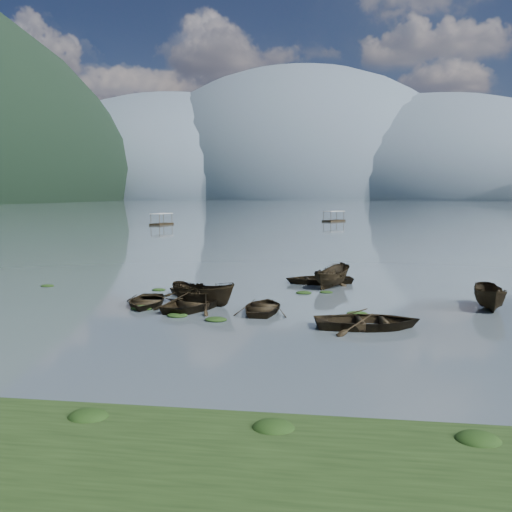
# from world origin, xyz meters

# --- Properties ---
(ground_plane) EXTENTS (2400.00, 2400.00, 0.00)m
(ground_plane) POSITION_xyz_m (0.00, 0.00, 0.00)
(ground_plane) COLOR #49555C
(near_shore) EXTENTS (60.00, 6.00, 0.50)m
(near_shore) POSITION_xyz_m (0.00, -14.00, 0.00)
(near_shore) COLOR black
(near_shore) RESTS_ON ground
(haze_mtn_a) EXTENTS (520.00, 520.00, 280.00)m
(haze_mtn_a) POSITION_xyz_m (-260.00, 900.00, 0.00)
(haze_mtn_a) COLOR #475666
(haze_mtn_a) RESTS_ON ground
(haze_mtn_b) EXTENTS (520.00, 520.00, 340.00)m
(haze_mtn_b) POSITION_xyz_m (-60.00, 900.00, 0.00)
(haze_mtn_b) COLOR #475666
(haze_mtn_b) RESTS_ON ground
(haze_mtn_c) EXTENTS (520.00, 520.00, 260.00)m
(haze_mtn_c) POSITION_xyz_m (140.00, 900.00, 0.00)
(haze_mtn_c) COLOR #475666
(haze_mtn_c) RESTS_ON ground
(rowboat_0) EXTENTS (3.48, 4.48, 0.85)m
(rowboat_0) POSITION_xyz_m (-5.00, 4.03, 0.00)
(rowboat_0) COLOR black
(rowboat_0) RESTS_ON ground
(rowboat_1) EXTENTS (4.79, 5.65, 1.00)m
(rowboat_1) POSITION_xyz_m (-2.07, 3.74, 0.00)
(rowboat_1) COLOR black
(rowboat_1) RESTS_ON ground
(rowboat_2) EXTENTS (4.32, 2.77, 1.56)m
(rowboat_2) POSITION_xyz_m (-1.90, 4.70, 0.00)
(rowboat_2) COLOR black
(rowboat_2) RESTS_ON ground
(rowboat_3) EXTENTS (2.90, 4.03, 0.83)m
(rowboat_3) POSITION_xyz_m (1.68, 3.42, 0.00)
(rowboat_3) COLOR black
(rowboat_3) RESTS_ON ground
(rowboat_4) EXTENTS (5.34, 4.17, 1.01)m
(rowboat_4) POSITION_xyz_m (6.94, 0.37, 0.00)
(rowboat_4) COLOR black
(rowboat_4) RESTS_ON ground
(rowboat_5) EXTENTS (1.90, 4.15, 1.55)m
(rowboat_5) POSITION_xyz_m (13.68, 5.90, 0.00)
(rowboat_5) COLOR black
(rowboat_5) RESTS_ON ground
(rowboat_6) EXTENTS (5.23, 5.05, 0.88)m
(rowboat_6) POSITION_xyz_m (-2.86, 7.14, 0.00)
(rowboat_6) COLOR black
(rowboat_6) RESTS_ON ground
(rowboat_7) EXTENTS (5.24, 4.22, 0.96)m
(rowboat_7) POSITION_xyz_m (4.20, 13.52, 0.00)
(rowboat_7) COLOR black
(rowboat_7) RESTS_ON ground
(rowboat_8) EXTENTS (3.07, 4.53, 1.64)m
(rowboat_8) POSITION_xyz_m (5.11, 12.15, 0.00)
(rowboat_8) COLOR black
(rowboat_8) RESTS_ON ground
(weed_clump_0) EXTENTS (1.20, 0.98, 0.26)m
(weed_clump_0) POSITION_xyz_m (-4.87, 2.97, 0.00)
(weed_clump_0) COLOR black
(weed_clump_0) RESTS_ON ground
(weed_clump_1) EXTENTS (1.06, 0.85, 0.23)m
(weed_clump_1) POSITION_xyz_m (-2.47, 1.49, 0.00)
(weed_clump_1) COLOR black
(weed_clump_1) RESTS_ON ground
(weed_clump_2) EXTENTS (1.09, 0.88, 0.24)m
(weed_clump_2) POSITION_xyz_m (-0.33, 0.83, 0.00)
(weed_clump_2) COLOR black
(weed_clump_2) RESTS_ON ground
(weed_clump_3) EXTENTS (0.83, 0.70, 0.18)m
(weed_clump_3) POSITION_xyz_m (4.80, 9.67, 0.00)
(weed_clump_3) COLOR black
(weed_clump_3) RESTS_ON ground
(weed_clump_4) EXTENTS (1.09, 0.86, 0.23)m
(weed_clump_4) POSITION_xyz_m (6.55, 3.28, 0.00)
(weed_clump_4) COLOR black
(weed_clump_4) RESTS_ON ground
(weed_clump_5) EXTENTS (0.91, 0.73, 0.19)m
(weed_clump_5) POSITION_xyz_m (-13.80, 9.45, 0.00)
(weed_clump_5) COLOR black
(weed_clump_5) RESTS_ON ground
(weed_clump_6) EXTENTS (0.90, 0.75, 0.19)m
(weed_clump_6) POSITION_xyz_m (-5.89, 9.02, 0.00)
(weed_clump_6) COLOR black
(weed_clump_6) RESTS_ON ground
(weed_clump_7) EXTENTS (1.00, 0.80, 0.22)m
(weed_clump_7) POSITION_xyz_m (3.42, 9.20, 0.00)
(weed_clump_7) COLOR black
(weed_clump_7) RESTS_ON ground
(pontoon_left) EXTENTS (3.64, 6.30, 2.27)m
(pontoon_left) POSITION_xyz_m (-30.67, 86.87, 0.00)
(pontoon_left) COLOR black
(pontoon_left) RESTS_ON ground
(pontoon_centre) EXTENTS (5.44, 6.39, 2.31)m
(pontoon_centre) POSITION_xyz_m (4.11, 107.17, 0.00)
(pontoon_centre) COLOR black
(pontoon_centre) RESTS_ON ground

